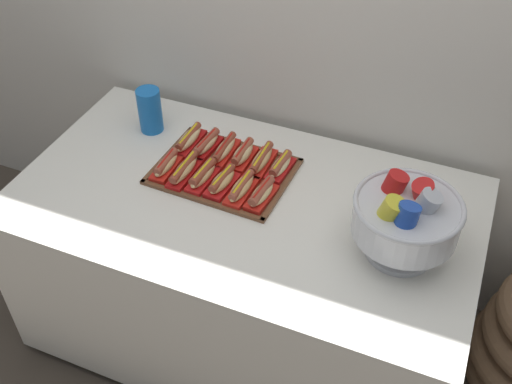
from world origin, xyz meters
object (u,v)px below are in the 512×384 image
at_px(serving_tray, 224,172).
at_px(hot_dog_0, 166,165).
at_px(buffet_table, 246,267).
at_px(hot_dog_11, 280,166).
at_px(hot_dog_6, 189,140).
at_px(hot_dog_10, 261,160).
at_px(punch_bowl, 406,217).
at_px(hot_dog_1, 184,170).
at_px(hot_dog_7, 206,144).
at_px(cup_stack, 150,110).
at_px(hot_dog_9, 243,155).
at_px(hot_dog_2, 203,175).
at_px(hot_dog_4, 242,188).
at_px(hot_dog_5, 261,194).
at_px(hot_dog_8, 224,150).
at_px(hot_dog_3, 222,182).

distance_m(serving_tray, hot_dog_0, 0.21).
bearing_deg(buffet_table, hot_dog_11, 69.37).
bearing_deg(hot_dog_6, hot_dog_0, -92.09).
bearing_deg(hot_dog_6, hot_dog_10, -2.09).
bearing_deg(punch_bowl, hot_dog_1, 175.44).
xyz_separation_m(hot_dog_1, hot_dog_7, (0.01, 0.16, -0.00)).
bearing_deg(hot_dog_1, cup_stack, 140.17).
height_order(hot_dog_0, hot_dog_7, same).
height_order(serving_tray, hot_dog_11, hot_dog_11).
bearing_deg(hot_dog_9, hot_dog_2, -116.54).
relative_size(hot_dog_0, hot_dog_7, 0.95).
bearing_deg(punch_bowl, hot_dog_11, 155.70).
distance_m(hot_dog_1, hot_dog_2, 0.08).
bearing_deg(punch_bowl, buffet_table, 175.60).
distance_m(hot_dog_6, cup_stack, 0.20).
distance_m(hot_dog_4, hot_dog_5, 0.08).
distance_m(buffet_table, hot_dog_9, 0.44).
xyz_separation_m(buffet_table, serving_tray, (-0.12, 0.10, 0.36)).
xyz_separation_m(hot_dog_10, hot_dog_11, (0.07, -0.00, -0.00)).
xyz_separation_m(punch_bowl, cup_stack, (-1.04, 0.28, -0.06)).
bearing_deg(hot_dog_4, hot_dog_6, 149.10).
distance_m(hot_dog_5, hot_dog_8, 0.28).
height_order(buffet_table, hot_dog_3, hot_dog_3).
bearing_deg(buffet_table, hot_dog_7, 141.61).
bearing_deg(hot_dog_11, hot_dog_2, -145.84).
distance_m(hot_dog_1, hot_dog_11, 0.34).
relative_size(buffet_table, hot_dog_11, 10.34).
relative_size(hot_dog_0, hot_dog_2, 0.95).
distance_m(serving_tray, hot_dog_6, 0.21).
xyz_separation_m(hot_dog_6, hot_dog_11, (0.37, -0.01, -0.00)).
bearing_deg(hot_dog_2, hot_dog_5, -2.09).
relative_size(buffet_table, cup_stack, 9.05).
distance_m(hot_dog_2, hot_dog_6, 0.22).
height_order(buffet_table, hot_dog_2, hot_dog_2).
bearing_deg(hot_dog_8, hot_dog_2, -92.09).
xyz_separation_m(hot_dog_7, cup_stack, (-0.26, 0.05, 0.05)).
xyz_separation_m(hot_dog_3, hot_dog_9, (0.01, 0.16, 0.00)).
xyz_separation_m(hot_dog_0, hot_dog_1, (0.07, -0.00, 0.00)).
relative_size(serving_tray, hot_dog_3, 3.06).
distance_m(hot_dog_7, hot_dog_10, 0.23).
bearing_deg(serving_tray, hot_dog_4, -38.35).
bearing_deg(hot_dog_11, serving_tray, -158.34).
bearing_deg(punch_bowl, hot_dog_4, 174.46).
xyz_separation_m(hot_dog_1, hot_dog_5, (0.30, -0.01, -0.00)).
relative_size(hot_dog_7, hot_dog_9, 1.07).
relative_size(hot_dog_5, hot_dog_9, 1.01).
bearing_deg(cup_stack, hot_dog_6, -13.74).
distance_m(hot_dog_6, hot_dog_11, 0.38).
relative_size(hot_dog_2, hot_dog_5, 1.06).
relative_size(serving_tray, hot_dog_11, 3.17).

